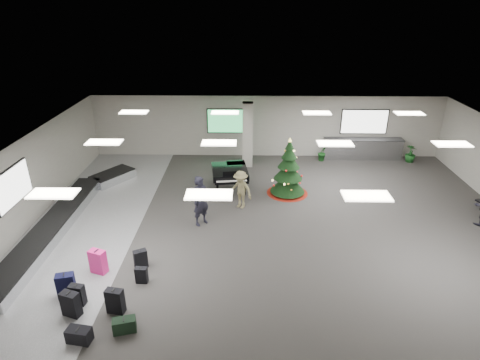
{
  "coord_description": "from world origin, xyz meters",
  "views": [
    {
      "loc": [
        -1.05,
        -13.11,
        7.72
      ],
      "look_at": [
        -1.29,
        1.0,
        1.27
      ],
      "focal_mm": 30.0,
      "sensor_mm": 36.0,
      "label": 1
    }
  ],
  "objects_px": {
    "traveler_b": "(241,190)",
    "service_counter": "(363,149)",
    "pink_suitcase": "(98,262)",
    "grand_piano": "(230,172)",
    "christmas_tree": "(288,175)",
    "potted_plant_right": "(411,153)",
    "traveler_a": "(201,201)",
    "baggage_carousel": "(66,216)",
    "potted_plant_left": "(323,152)"
  },
  "relations": [
    {
      "from": "traveler_b",
      "to": "service_counter",
      "type": "bearing_deg",
      "value": 73.23
    },
    {
      "from": "pink_suitcase",
      "to": "grand_piano",
      "type": "height_order",
      "value": "grand_piano"
    },
    {
      "from": "christmas_tree",
      "to": "traveler_b",
      "type": "bearing_deg",
      "value": -146.58
    },
    {
      "from": "christmas_tree",
      "to": "potted_plant_right",
      "type": "xyz_separation_m",
      "value": [
        6.62,
        3.74,
        -0.4
      ]
    },
    {
      "from": "traveler_a",
      "to": "potted_plant_right",
      "type": "bearing_deg",
      "value": -12.08
    },
    {
      "from": "baggage_carousel",
      "to": "traveler_a",
      "type": "distance_m",
      "value": 5.19
    },
    {
      "from": "christmas_tree",
      "to": "grand_piano",
      "type": "bearing_deg",
      "value": 171.34
    },
    {
      "from": "baggage_carousel",
      "to": "pink_suitcase",
      "type": "height_order",
      "value": "pink_suitcase"
    },
    {
      "from": "baggage_carousel",
      "to": "christmas_tree",
      "type": "xyz_separation_m",
      "value": [
        8.57,
        2.55,
        0.65
      ]
    },
    {
      "from": "baggage_carousel",
      "to": "potted_plant_right",
      "type": "xyz_separation_m",
      "value": [
        15.19,
        6.29,
        0.25
      ]
    },
    {
      "from": "baggage_carousel",
      "to": "potted_plant_right",
      "type": "distance_m",
      "value": 16.44
    },
    {
      "from": "traveler_b",
      "to": "potted_plant_right",
      "type": "height_order",
      "value": "traveler_b"
    },
    {
      "from": "christmas_tree",
      "to": "potted_plant_left",
      "type": "distance_m",
      "value": 4.41
    },
    {
      "from": "service_counter",
      "to": "pink_suitcase",
      "type": "distance_m",
      "value": 14.38
    },
    {
      "from": "traveler_a",
      "to": "service_counter",
      "type": "bearing_deg",
      "value": -2.96
    },
    {
      "from": "potted_plant_right",
      "to": "service_counter",
      "type": "bearing_deg",
      "value": 169.33
    },
    {
      "from": "service_counter",
      "to": "potted_plant_right",
      "type": "xyz_separation_m",
      "value": [
        2.35,
        -0.44,
        -0.09
      ]
    },
    {
      "from": "baggage_carousel",
      "to": "service_counter",
      "type": "distance_m",
      "value": 14.5
    },
    {
      "from": "traveler_a",
      "to": "traveler_b",
      "type": "distance_m",
      "value": 1.95
    },
    {
      "from": "baggage_carousel",
      "to": "potted_plant_left",
      "type": "bearing_deg",
      "value": 30.8
    },
    {
      "from": "traveler_a",
      "to": "baggage_carousel",
      "type": "bearing_deg",
      "value": 134.57
    },
    {
      "from": "traveler_b",
      "to": "baggage_carousel",
      "type": "bearing_deg",
      "value": -137.36
    },
    {
      "from": "pink_suitcase",
      "to": "potted_plant_right",
      "type": "relative_size",
      "value": 0.86
    },
    {
      "from": "service_counter",
      "to": "traveler_b",
      "type": "xyz_separation_m",
      "value": [
        -6.27,
        -5.5,
        0.24
      ]
    },
    {
      "from": "christmas_tree",
      "to": "potted_plant_left",
      "type": "relative_size",
      "value": 2.83
    },
    {
      "from": "potted_plant_right",
      "to": "pink_suitcase",
      "type": "bearing_deg",
      "value": -144.12
    },
    {
      "from": "potted_plant_left",
      "to": "grand_piano",
      "type": "bearing_deg",
      "value": -143.38
    },
    {
      "from": "pink_suitcase",
      "to": "potted_plant_left",
      "type": "xyz_separation_m",
      "value": [
        8.43,
        9.43,
        0.06
      ]
    },
    {
      "from": "pink_suitcase",
      "to": "potted_plant_left",
      "type": "relative_size",
      "value": 0.89
    },
    {
      "from": "potted_plant_right",
      "to": "christmas_tree",
      "type": "bearing_deg",
      "value": -150.55
    },
    {
      "from": "christmas_tree",
      "to": "potted_plant_right",
      "type": "relative_size",
      "value": 2.73
    },
    {
      "from": "traveler_a",
      "to": "grand_piano",
      "type": "bearing_deg",
      "value": 28.41
    },
    {
      "from": "potted_plant_left",
      "to": "potted_plant_right",
      "type": "relative_size",
      "value": 0.97
    },
    {
      "from": "service_counter",
      "to": "grand_piano",
      "type": "relative_size",
      "value": 1.92
    },
    {
      "from": "christmas_tree",
      "to": "traveler_b",
      "type": "xyz_separation_m",
      "value": [
        -2.0,
        -1.32,
        -0.08
      ]
    },
    {
      "from": "service_counter",
      "to": "traveler_b",
      "type": "distance_m",
      "value": 8.34
    },
    {
      "from": "service_counter",
      "to": "traveler_a",
      "type": "bearing_deg",
      "value": -138.48
    },
    {
      "from": "baggage_carousel",
      "to": "potted_plant_left",
      "type": "distance_m",
      "value": 12.48
    },
    {
      "from": "pink_suitcase",
      "to": "christmas_tree",
      "type": "distance_m",
      "value": 8.42
    },
    {
      "from": "traveler_b",
      "to": "potted_plant_left",
      "type": "bearing_deg",
      "value": 83.17
    },
    {
      "from": "grand_piano",
      "to": "baggage_carousel",
      "type": "bearing_deg",
      "value": -161.65
    },
    {
      "from": "grand_piano",
      "to": "potted_plant_right",
      "type": "distance_m",
      "value": 9.72
    },
    {
      "from": "baggage_carousel",
      "to": "grand_piano",
      "type": "height_order",
      "value": "grand_piano"
    },
    {
      "from": "potted_plant_right",
      "to": "traveler_a",
      "type": "bearing_deg",
      "value": -147.6
    },
    {
      "from": "traveler_a",
      "to": "potted_plant_left",
      "type": "xyz_separation_m",
      "value": [
        5.58,
        6.47,
        -0.51
      ]
    },
    {
      "from": "baggage_carousel",
      "to": "service_counter",
      "type": "height_order",
      "value": "service_counter"
    },
    {
      "from": "traveler_b",
      "to": "potted_plant_right",
      "type": "distance_m",
      "value": 10.0
    },
    {
      "from": "christmas_tree",
      "to": "traveler_b",
      "type": "height_order",
      "value": "christmas_tree"
    },
    {
      "from": "service_counter",
      "to": "christmas_tree",
      "type": "bearing_deg",
      "value": -135.63
    },
    {
      "from": "pink_suitcase",
      "to": "service_counter",
      "type": "bearing_deg",
      "value": 63.1
    }
  ]
}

